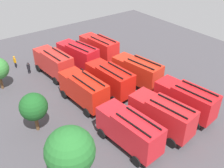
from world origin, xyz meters
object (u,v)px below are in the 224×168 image
Objects in this scene: fire_truck_3 at (162,114)px; tree_0 at (70,151)px; fire_truck_2 at (99,47)px; firefighter_1 at (29,68)px; firefighter_0 at (15,61)px; tree_1 at (34,107)px; fire_truck_5 at (78,55)px; fire_truck_8 at (54,62)px; fire_truck_0 at (186,99)px; fire_truck_4 at (110,79)px; traffic_cone_0 at (108,103)px; fire_truck_7 at (84,89)px; firefighter_2 at (124,63)px; fire_truck_6 at (129,129)px; fire_truck_1 at (137,71)px; firefighter_3 at (73,46)px.

tree_0 reaches higher than fire_truck_3.
firefighter_1 is at bearing 72.51° from fire_truck_2.
tree_1 reaches higher than firefighter_0.
tree_1 is at bearing -24.81° from firefighter_1.
tree_1 is at bearing 121.70° from fire_truck_5.
firefighter_0 is at bearing 27.46° from fire_truck_8.
fire_truck_0 is 1.65× the size of tree_1.
fire_truck_4 is 3.41m from traffic_cone_0.
fire_truck_7 reaches higher than firefighter_2.
fire_truck_3 is 7.34m from traffic_cone_0.
fire_truck_2 and fire_truck_6 have the same top height.
fire_truck_4 is 10.53m from tree_1.
fire_truck_5 is 9.75m from firefighter_0.
fire_truck_6 is at bearing -140.67° from tree_1.
fire_truck_4 is (-8.90, 4.42, 0.00)m from fire_truck_2.
tree_0 is (-9.10, 14.97, 2.00)m from fire_truck_1.
fire_truck_4 is 1.00× the size of fire_truck_7.
firefighter_1 is at bearing 26.27° from fire_truck_4.
fire_truck_7 reaches higher than firefighter_1.
fire_truck_0 is 12.90m from firefighter_2.
firefighter_1 is 0.98× the size of firefighter_2.
fire_truck_3 is at bearing 10.69° from firefighter_1.
firefighter_2 is at bearing -13.48° from fire_truck_0.
fire_truck_4 is 6.97m from firefighter_2.
firefighter_0 is at bearing -82.60° from firefighter_2.
firefighter_0 is (5.88, 3.74, -1.12)m from fire_truck_8.
fire_truck_6 is at bearing -0.41° from firefighter_1.
fire_truck_2 is at bearing 70.78° from firefighter_1.
firefighter_0 is 10.15m from firefighter_3.
traffic_cone_0 is (-10.62, -1.80, -1.78)m from fire_truck_8.
firefighter_1 is at bearing 58.20° from fire_truck_5.
tree_0 is (-18.09, 7.13, 2.00)m from fire_truck_8.
fire_truck_0 is 16.48m from tree_1.
fire_truck_1 is 1.00× the size of fire_truck_3.
fire_truck_4 reaches higher than traffic_cone_0.
firefighter_3 is (23.01, -6.84, -1.13)m from fire_truck_6.
fire_truck_1 and fire_truck_4 have the same top height.
fire_truck_0 is at bearing -158.35° from fire_truck_4.
firefighter_1 is 0.38× the size of tree_1.
firefighter_0 is (5.41, 11.87, -1.12)m from fire_truck_2.
firefighter_0 is at bearing 23.79° from fire_truck_4.
tree_1 is at bearing 82.80° from traffic_cone_0.
firefighter_1 is (2.82, 2.78, -1.18)m from fire_truck_8.
fire_truck_3 and fire_truck_5 have the same top height.
traffic_cone_0 is (-16.50, -5.53, -0.66)m from firefighter_0.
fire_truck_0 is at bearing 86.73° from firefighter_3.
fire_truck_2 is 1.01× the size of fire_truck_4.
fire_truck_6 is (-8.23, 8.27, 0.00)m from fire_truck_1.
fire_truck_2 is 1.00× the size of fire_truck_8.
fire_truck_3 is at bearing 145.77° from fire_truck_1.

